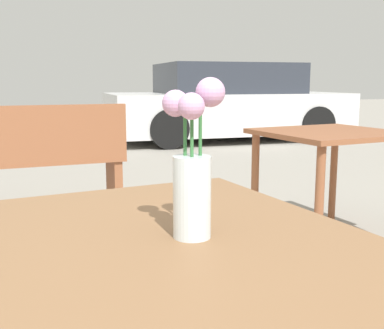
{
  "coord_description": "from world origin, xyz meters",
  "views": [
    {
      "loc": [
        -0.3,
        -0.88,
        1.01
      ],
      "look_at": [
        0.06,
        -0.01,
        0.85
      ],
      "focal_mm": 45.0,
      "sensor_mm": 36.0,
      "label": 1
    }
  ],
  "objects_px": {
    "flower_vase": "(193,176)",
    "parked_car": "(226,104)",
    "bench_near": "(10,162)",
    "table_back": "(329,149)",
    "table_front": "(163,282)"
  },
  "relations": [
    {
      "from": "table_front",
      "to": "bench_near",
      "type": "relative_size",
      "value": 0.63
    },
    {
      "from": "parked_car",
      "to": "bench_near",
      "type": "bearing_deg",
      "value": -132.25
    },
    {
      "from": "bench_near",
      "to": "parked_car",
      "type": "relative_size",
      "value": 0.38
    },
    {
      "from": "bench_near",
      "to": "table_back",
      "type": "xyz_separation_m",
      "value": [
        1.84,
        -1.09,
        0.13
      ]
    },
    {
      "from": "flower_vase",
      "to": "parked_car",
      "type": "bearing_deg",
      "value": 63.18
    },
    {
      "from": "parked_car",
      "to": "table_back",
      "type": "bearing_deg",
      "value": -109.51
    },
    {
      "from": "table_back",
      "to": "table_front",
      "type": "bearing_deg",
      "value": -136.44
    },
    {
      "from": "flower_vase",
      "to": "bench_near",
      "type": "xyz_separation_m",
      "value": [
        -0.28,
        2.64,
        -0.37
      ]
    },
    {
      "from": "bench_near",
      "to": "flower_vase",
      "type": "bearing_deg",
      "value": -83.85
    },
    {
      "from": "table_back",
      "to": "flower_vase",
      "type": "bearing_deg",
      "value": -135.11
    },
    {
      "from": "bench_near",
      "to": "parked_car",
      "type": "bearing_deg",
      "value": 47.75
    },
    {
      "from": "table_front",
      "to": "parked_car",
      "type": "xyz_separation_m",
      "value": [
        3.43,
        6.65,
        0.01
      ]
    },
    {
      "from": "flower_vase",
      "to": "bench_near",
      "type": "height_order",
      "value": "flower_vase"
    },
    {
      "from": "table_front",
      "to": "table_back",
      "type": "bearing_deg",
      "value": 43.56
    },
    {
      "from": "parked_car",
      "to": "flower_vase",
      "type": "bearing_deg",
      "value": -116.82
    }
  ]
}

